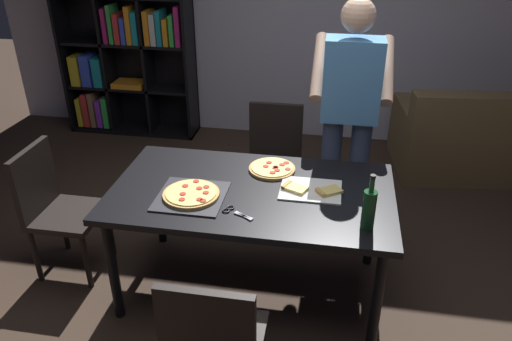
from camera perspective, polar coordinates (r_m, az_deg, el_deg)
The scene contains 13 objects.
ground_plane at distance 3.39m, azimuth -0.45°, elevation -13.21°, with size 12.00×12.00×0.00m, color #38281E.
back_wall at distance 5.19m, azimuth 4.91°, elevation 18.79°, with size 6.40×0.10×2.80m, color #BCB7C6.
dining_table at distance 2.98m, azimuth -0.49°, elevation -3.41°, with size 1.68×0.95×0.75m.
chair_far_side at distance 3.89m, azimuth 2.04°, elevation 1.82°, with size 0.42×0.42×0.90m.
chair_left_end at distance 3.53m, azimuth -22.22°, elevation -3.51°, with size 0.42×0.42×0.90m.
couch at distance 5.10m, azimuth 25.53°, elevation 2.98°, with size 1.78×1.04×0.85m.
bookshelf at distance 5.51m, azimuth -14.96°, elevation 14.26°, with size 1.40×0.35×1.95m.
person_serving_pizza at distance 3.47m, azimuth 10.68°, elevation 6.71°, with size 0.55×0.54×1.75m.
pepperoni_pizza_on_tray at distance 2.89m, azimuth -7.46°, elevation -2.78°, with size 0.39×0.39×0.04m.
pizza_slices_on_towel at distance 2.94m, azimuth 6.31°, elevation -2.22°, with size 0.37×0.28×0.03m.
wine_bottle at distance 2.61m, azimuth 12.88°, elevation -4.30°, with size 0.07×0.07×0.32m.
kitchen_scissors at distance 2.74m, azimuth -2.59°, elevation -4.73°, with size 0.19×0.14×0.01m.
second_pizza_plain at distance 3.16m, azimuth 1.87°, elevation 0.24°, with size 0.30×0.30×0.03m.
Camera 1 is at (0.46, -2.50, 2.24)m, focal length 34.74 mm.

